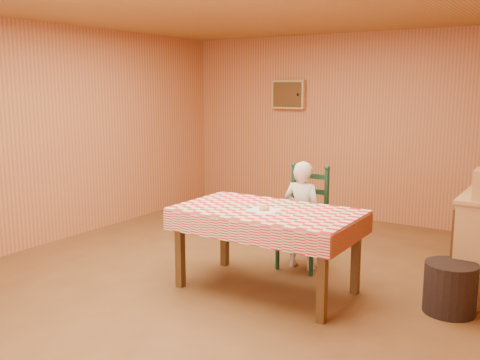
% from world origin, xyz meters
% --- Properties ---
extents(ground, '(6.00, 6.00, 0.00)m').
position_xyz_m(ground, '(0.00, 0.00, 0.00)').
color(ground, brown).
rests_on(ground, ground).
extents(cabin_walls, '(5.10, 6.05, 2.65)m').
position_xyz_m(cabin_walls, '(-0.00, 0.53, 1.83)').
color(cabin_walls, '#BC7244').
rests_on(cabin_walls, ground).
extents(dining_table, '(1.66, 0.96, 0.77)m').
position_xyz_m(dining_table, '(0.48, -0.09, 0.69)').
color(dining_table, '#523415').
rests_on(dining_table, ground).
extents(ladder_chair, '(0.44, 0.40, 1.08)m').
position_xyz_m(ladder_chair, '(0.48, 0.69, 0.50)').
color(ladder_chair, black).
rests_on(ladder_chair, ground).
extents(seated_child, '(0.41, 0.27, 1.12)m').
position_xyz_m(seated_child, '(0.48, 0.64, 0.56)').
color(seated_child, silver).
rests_on(seated_child, ground).
extents(napkin, '(0.27, 0.27, 0.00)m').
position_xyz_m(napkin, '(0.48, -0.14, 0.77)').
color(napkin, white).
rests_on(napkin, dining_table).
extents(donut, '(0.12, 0.12, 0.03)m').
position_xyz_m(donut, '(0.48, -0.14, 0.79)').
color(donut, gold).
rests_on(donut, napkin).
extents(storage_bin, '(0.54, 0.54, 0.43)m').
position_xyz_m(storage_bin, '(2.02, 0.30, 0.21)').
color(storage_bin, black).
rests_on(storage_bin, ground).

